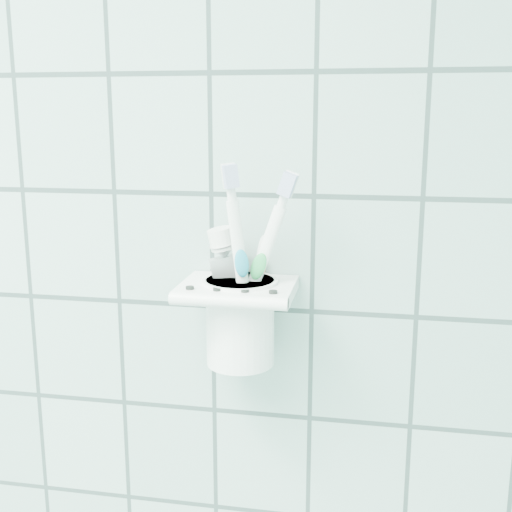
{
  "coord_description": "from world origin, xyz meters",
  "views": [
    {
      "loc": [
        0.78,
        0.48,
        1.48
      ],
      "look_at": [
        0.67,
        1.1,
        1.34
      ],
      "focal_mm": 45.0,
      "sensor_mm": 36.0,
      "label": 1
    }
  ],
  "objects": [
    {
      "name": "holder_bracket",
      "position": [
        0.64,
        1.15,
        1.28
      ],
      "size": [
        0.13,
        0.1,
        0.04
      ],
      "color": "white",
      "rests_on": "wall_back"
    },
    {
      "name": "cup",
      "position": [
        0.64,
        1.16,
        1.25
      ],
      "size": [
        0.08,
        0.08,
        0.1
      ],
      "color": "white",
      "rests_on": "holder_bracket"
    },
    {
      "name": "toothbrush_pink",
      "position": [
        0.65,
        1.15,
        1.32
      ],
      "size": [
        0.04,
        0.03,
        0.22
      ],
      "rotation": [
        -0.0,
        -0.12,
        0.49
      ],
      "color": "white",
      "rests_on": "cup"
    },
    {
      "name": "toothbrush_blue",
      "position": [
        0.64,
        1.17,
        1.3
      ],
      "size": [
        0.04,
        0.05,
        0.19
      ],
      "rotation": [
        -0.18,
        0.22,
        0.29
      ],
      "color": "white",
      "rests_on": "cup"
    },
    {
      "name": "toothbrush_orange",
      "position": [
        0.63,
        1.16,
        1.32
      ],
      "size": [
        0.07,
        0.03,
        0.22
      ],
      "rotation": [
        0.01,
        0.34,
        -0.11
      ],
      "color": "white",
      "rests_on": "cup"
    },
    {
      "name": "toothpaste_tube",
      "position": [
        0.64,
        1.18,
        1.29
      ],
      "size": [
        0.06,
        0.04,
        0.16
      ],
      "rotation": [
        0.02,
        -0.21,
        0.33
      ],
      "color": "silver",
      "rests_on": "cup"
    }
  ]
}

